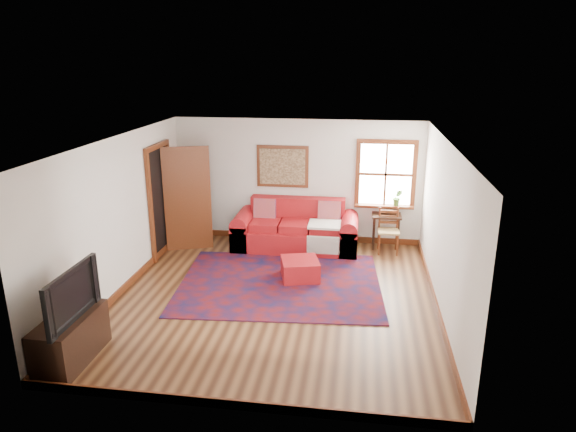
% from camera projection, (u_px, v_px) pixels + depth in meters
% --- Properties ---
extents(ground, '(5.50, 5.50, 0.00)m').
position_uv_depth(ground, '(275.00, 297.00, 8.16)').
color(ground, '#3B1F0F').
rests_on(ground, ground).
extents(room_envelope, '(5.04, 5.54, 2.52)m').
position_uv_depth(room_envelope, '(275.00, 197.00, 7.69)').
color(room_envelope, silver).
rests_on(room_envelope, ground).
extents(window, '(1.18, 0.20, 1.38)m').
position_uv_depth(window, '(387.00, 182.00, 10.09)').
color(window, white).
rests_on(window, ground).
extents(doorway, '(0.89, 1.08, 2.14)m').
position_uv_depth(doorway, '(177.00, 198.00, 9.83)').
color(doorway, black).
rests_on(doorway, ground).
extents(framed_artwork, '(1.05, 0.07, 0.85)m').
position_uv_depth(framed_artwork, '(283.00, 167.00, 10.31)').
color(framed_artwork, '#612C14').
rests_on(framed_artwork, ground).
extents(persian_rug, '(3.53, 2.92, 0.02)m').
position_uv_depth(persian_rug, '(280.00, 283.00, 8.65)').
color(persian_rug, '#5E0D0D').
rests_on(persian_rug, ground).
extents(red_leather_sofa, '(2.44, 1.01, 0.96)m').
position_uv_depth(red_leather_sofa, '(296.00, 232.00, 10.22)').
color(red_leather_sofa, '#A8151B').
rests_on(red_leather_sofa, ground).
extents(red_ottoman, '(0.75, 0.75, 0.35)m').
position_uv_depth(red_ottoman, '(300.00, 269.00, 8.79)').
color(red_ottoman, '#A8151B').
rests_on(red_ottoman, ground).
extents(side_table, '(0.57, 0.43, 0.69)m').
position_uv_depth(side_table, '(386.00, 221.00, 10.14)').
color(side_table, black).
rests_on(side_table, ground).
extents(ladder_back_chair, '(0.41, 0.40, 0.87)m').
position_uv_depth(ladder_back_chair, '(388.00, 229.00, 9.95)').
color(ladder_back_chair, tan).
rests_on(ladder_back_chair, ground).
extents(media_cabinet, '(0.49, 1.09, 0.60)m').
position_uv_depth(media_cabinet, '(71.00, 339.00, 6.40)').
color(media_cabinet, black).
rests_on(media_cabinet, ground).
extents(television, '(0.15, 1.13, 0.65)m').
position_uv_depth(television, '(64.00, 294.00, 6.18)').
color(television, black).
rests_on(television, media_cabinet).
extents(candle_hurricane, '(0.12, 0.12, 0.18)m').
position_uv_depth(candle_hurricane, '(86.00, 298.00, 6.63)').
color(candle_hurricane, silver).
rests_on(candle_hurricane, media_cabinet).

